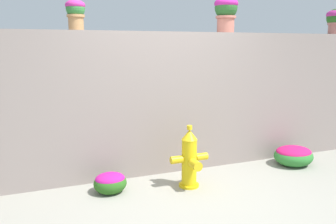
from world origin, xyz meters
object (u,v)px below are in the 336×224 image
at_px(potted_plant_2, 226,10).
at_px(fire_hydrant, 190,160).
at_px(potted_plant_1, 75,11).
at_px(flower_bush_left, 294,155).
at_px(flower_bush_right, 110,182).
at_px(potted_plant_3, 336,19).

xyz_separation_m(potted_plant_2, fire_hydrant, (-0.83, -0.67, -1.83)).
distance_m(potted_plant_1, flower_bush_left, 3.53).
xyz_separation_m(potted_plant_1, flower_bush_right, (0.24, -0.55, -1.96)).
relative_size(potted_plant_1, flower_bush_right, 0.94).
relative_size(flower_bush_left, flower_bush_right, 1.47).
height_order(potted_plant_3, fire_hydrant, potted_plant_3).
xyz_separation_m(potted_plant_3, flower_bush_right, (-3.80, -0.54, -1.98)).
bearing_deg(flower_bush_right, potted_plant_1, 113.26).
bearing_deg(potted_plant_2, fire_hydrant, -141.36).
height_order(potted_plant_2, flower_bush_right, potted_plant_2).
bearing_deg(flower_bush_left, fire_hydrant, -174.00).
bearing_deg(potted_plant_3, flower_bush_right, -171.95).
bearing_deg(potted_plant_3, flower_bush_left, -154.70).
xyz_separation_m(potted_plant_1, flower_bush_left, (2.90, -0.55, -1.94)).
bearing_deg(flower_bush_right, potted_plant_3, 8.05).
xyz_separation_m(potted_plant_2, potted_plant_3, (2.03, 0.05, -0.06)).
height_order(fire_hydrant, flower_bush_right, fire_hydrant).
distance_m(flower_bush_left, flower_bush_right, 2.66).
xyz_separation_m(potted_plant_3, fire_hydrant, (-2.86, -0.72, -1.77)).
bearing_deg(potted_plant_2, potted_plant_1, 178.23).
bearing_deg(flower_bush_left, potted_plant_3, 25.30).
relative_size(fire_hydrant, flower_bush_left, 1.34).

